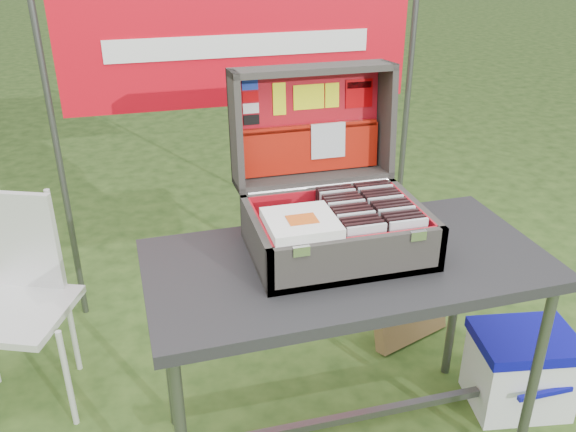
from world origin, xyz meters
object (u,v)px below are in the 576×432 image
object	(u,v)px
table	(343,358)
chair	(15,315)
cooler	(520,370)
suitcase	(334,169)
cardboard_box	(409,298)

from	to	relation	value
table	chair	xyz separation A→B (m)	(-1.15, 0.54, 0.03)
cooler	suitcase	bearing A→B (deg)	-177.23
suitcase	cardboard_box	xyz separation A→B (m)	(0.55, 0.45, -0.88)
suitcase	cardboard_box	size ratio (longest dim) A/B	1.34
suitcase	chair	world-z (taller)	suitcase
chair	cardboard_box	size ratio (longest dim) A/B	2.07
chair	cardboard_box	bearing A→B (deg)	23.04
table	cardboard_box	world-z (taller)	table
cooler	cardboard_box	bearing A→B (deg)	123.59
table	suitcase	distance (m)	0.69
cooler	cardboard_box	xyz separation A→B (m)	(-0.24, 0.54, 0.04)
cooler	cardboard_box	world-z (taller)	cardboard_box
table	cardboard_box	distance (m)	0.80
cardboard_box	cooler	bearing A→B (deg)	-85.10
table	cooler	size ratio (longest dim) A/B	3.35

